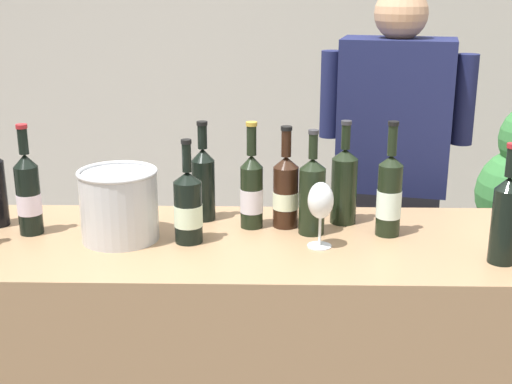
{
  "coord_description": "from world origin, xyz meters",
  "views": [
    {
      "loc": [
        -0.01,
        -1.93,
        1.69
      ],
      "look_at": [
        -0.05,
        0.0,
        1.1
      ],
      "focal_mm": 48.36,
      "sensor_mm": 36.0,
      "label": 1
    }
  ],
  "objects_px": {
    "wine_bottle_6": "(286,191)",
    "wine_bottle_8": "(28,193)",
    "wine_bottle_1": "(203,181)",
    "wine_glass": "(321,203)",
    "person_server": "(389,212)",
    "wine_bottle_10": "(312,194)",
    "wine_bottle_7": "(252,190)",
    "ice_bucket": "(119,204)",
    "wine_bottle_2": "(188,207)",
    "wine_bottle_9": "(389,195)",
    "wine_bottle_0": "(506,217)",
    "wine_bottle_5": "(344,184)"
  },
  "relations": [
    {
      "from": "wine_bottle_2",
      "to": "wine_bottle_6",
      "type": "xyz_separation_m",
      "value": [
        0.29,
        0.14,
        0.01
      ]
    },
    {
      "from": "wine_bottle_6",
      "to": "wine_bottle_8",
      "type": "xyz_separation_m",
      "value": [
        -0.78,
        -0.08,
        0.01
      ]
    },
    {
      "from": "wine_bottle_10",
      "to": "wine_bottle_0",
      "type": "bearing_deg",
      "value": -23.25
    },
    {
      "from": "ice_bucket",
      "to": "wine_bottle_6",
      "type": "bearing_deg",
      "value": 13.88
    },
    {
      "from": "wine_bottle_1",
      "to": "person_server",
      "type": "bearing_deg",
      "value": 34.18
    },
    {
      "from": "wine_bottle_8",
      "to": "wine_glass",
      "type": "bearing_deg",
      "value": -6.14
    },
    {
      "from": "wine_bottle_2",
      "to": "wine_bottle_6",
      "type": "bearing_deg",
      "value": 26.37
    },
    {
      "from": "wine_bottle_7",
      "to": "wine_bottle_2",
      "type": "bearing_deg",
      "value": -143.67
    },
    {
      "from": "wine_bottle_1",
      "to": "wine_glass",
      "type": "relative_size",
      "value": 1.65
    },
    {
      "from": "wine_bottle_0",
      "to": "wine_bottle_1",
      "type": "xyz_separation_m",
      "value": [
        -0.85,
        0.34,
        -0.0
      ]
    },
    {
      "from": "wine_glass",
      "to": "ice_bucket",
      "type": "relative_size",
      "value": 0.83
    },
    {
      "from": "ice_bucket",
      "to": "wine_bottle_0",
      "type": "bearing_deg",
      "value": -8.3
    },
    {
      "from": "ice_bucket",
      "to": "wine_bottle_9",
      "type": "bearing_deg",
      "value": 3.76
    },
    {
      "from": "wine_bottle_0",
      "to": "wine_bottle_9",
      "type": "distance_m",
      "value": 0.35
    },
    {
      "from": "wine_bottle_2",
      "to": "ice_bucket",
      "type": "relative_size",
      "value": 1.31
    },
    {
      "from": "wine_bottle_9",
      "to": "wine_glass",
      "type": "bearing_deg",
      "value": -153.63
    },
    {
      "from": "wine_bottle_0",
      "to": "wine_bottle_2",
      "type": "height_order",
      "value": "wine_bottle_0"
    },
    {
      "from": "wine_bottle_1",
      "to": "ice_bucket",
      "type": "relative_size",
      "value": 1.36
    },
    {
      "from": "wine_bottle_9",
      "to": "wine_bottle_10",
      "type": "bearing_deg",
      "value": 178.01
    },
    {
      "from": "wine_bottle_2",
      "to": "wine_bottle_1",
      "type": "bearing_deg",
      "value": 82.73
    },
    {
      "from": "wine_bottle_6",
      "to": "wine_bottle_10",
      "type": "distance_m",
      "value": 0.1
    },
    {
      "from": "wine_bottle_10",
      "to": "ice_bucket",
      "type": "distance_m",
      "value": 0.58
    },
    {
      "from": "wine_bottle_6",
      "to": "person_server",
      "type": "relative_size",
      "value": 0.19
    },
    {
      "from": "wine_bottle_6",
      "to": "wine_bottle_10",
      "type": "bearing_deg",
      "value": -38.1
    },
    {
      "from": "wine_bottle_7",
      "to": "person_server",
      "type": "distance_m",
      "value": 0.79
    },
    {
      "from": "wine_bottle_0",
      "to": "wine_bottle_2",
      "type": "distance_m",
      "value": 0.89
    },
    {
      "from": "wine_bottle_2",
      "to": "wine_bottle_5",
      "type": "distance_m",
      "value": 0.51
    },
    {
      "from": "wine_bottle_6",
      "to": "wine_bottle_8",
      "type": "bearing_deg",
      "value": -174.06
    },
    {
      "from": "wine_bottle_7",
      "to": "wine_glass",
      "type": "xyz_separation_m",
      "value": [
        0.2,
        -0.17,
        0.01
      ]
    },
    {
      "from": "wine_glass",
      "to": "ice_bucket",
      "type": "height_order",
      "value": "ice_bucket"
    },
    {
      "from": "wine_bottle_0",
      "to": "wine_bottle_8",
      "type": "distance_m",
      "value": 1.38
    },
    {
      "from": "wine_bottle_0",
      "to": "wine_bottle_2",
      "type": "xyz_separation_m",
      "value": [
        -0.88,
        0.14,
        -0.02
      ]
    },
    {
      "from": "wine_bottle_2",
      "to": "wine_bottle_8",
      "type": "height_order",
      "value": "wine_bottle_8"
    },
    {
      "from": "wine_bottle_1",
      "to": "wine_glass",
      "type": "bearing_deg",
      "value": -33.23
    },
    {
      "from": "wine_glass",
      "to": "person_server",
      "type": "relative_size",
      "value": 0.12
    },
    {
      "from": "wine_bottle_1",
      "to": "wine_bottle_7",
      "type": "bearing_deg",
      "value": -23.64
    },
    {
      "from": "wine_bottle_8",
      "to": "ice_bucket",
      "type": "height_order",
      "value": "wine_bottle_8"
    },
    {
      "from": "wine_bottle_8",
      "to": "wine_bottle_9",
      "type": "bearing_deg",
      "value": 0.61
    },
    {
      "from": "wine_glass",
      "to": "person_server",
      "type": "bearing_deg",
      "value": 65.12
    },
    {
      "from": "wine_bottle_5",
      "to": "wine_bottle_10",
      "type": "xyz_separation_m",
      "value": [
        -0.11,
        -0.1,
        -0.0
      ]
    },
    {
      "from": "wine_bottle_0",
      "to": "ice_bucket",
      "type": "bearing_deg",
      "value": 171.7
    },
    {
      "from": "wine_bottle_10",
      "to": "wine_bottle_7",
      "type": "bearing_deg",
      "value": 164.06
    },
    {
      "from": "wine_bottle_9",
      "to": "wine_glass",
      "type": "xyz_separation_m",
      "value": [
        -0.21,
        -0.11,
        0.01
      ]
    },
    {
      "from": "wine_bottle_5",
      "to": "person_server",
      "type": "height_order",
      "value": "person_server"
    },
    {
      "from": "wine_bottle_1",
      "to": "wine_bottle_6",
      "type": "xyz_separation_m",
      "value": [
        0.26,
        -0.06,
        -0.01
      ]
    },
    {
      "from": "wine_bottle_2",
      "to": "wine_bottle_9",
      "type": "bearing_deg",
      "value": 7.0
    },
    {
      "from": "wine_bottle_8",
      "to": "wine_glass",
      "type": "relative_size",
      "value": 1.74
    },
    {
      "from": "wine_bottle_1",
      "to": "wine_bottle_5",
      "type": "distance_m",
      "value": 0.45
    },
    {
      "from": "wine_glass",
      "to": "wine_bottle_9",
      "type": "bearing_deg",
      "value": 26.37
    },
    {
      "from": "wine_bottle_0",
      "to": "wine_bottle_7",
      "type": "bearing_deg",
      "value": 158.62
    }
  ]
}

